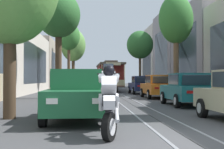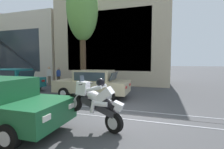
{
  "view_description": "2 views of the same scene",
  "coord_description": "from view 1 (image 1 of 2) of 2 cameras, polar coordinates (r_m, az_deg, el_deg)",
  "views": [
    {
      "loc": [
        -2.11,
        -6.63,
        1.28
      ],
      "look_at": [
        -0.42,
        18.82,
        1.67
      ],
      "focal_mm": 51.83,
      "sensor_mm": 36.0,
      "label": 1
    },
    {
      "loc": [
        -6.15,
        -1.3,
        2.07
      ],
      "look_at": [
        2.06,
        1.3,
        1.4
      ],
      "focal_mm": 26.05,
      "sensor_mm": 36.0,
      "label": 2
    }
  ],
  "objects": [
    {
      "name": "parked_car_navy_fourth_right",
      "position": [
        28.76,
        5.21,
        -1.84
      ],
      "size": [
        2.05,
        4.38,
        1.58
      ],
      "color": "#19234C",
      "rests_on": "ground"
    },
    {
      "name": "parked_car_green_near_left",
      "position": [
        10.17,
        -6.17,
        -3.58
      ],
      "size": [
        2.05,
        4.38,
        1.58
      ],
      "color": "#1E6038",
      "rests_on": "ground"
    },
    {
      "name": "parked_car_black_mid_left",
      "position": [
        21.13,
        -5.1,
        -2.18
      ],
      "size": [
        2.06,
        4.39,
        1.58
      ],
      "color": "black",
      "rests_on": "ground"
    },
    {
      "name": "ground_plane",
      "position": [
        28.74,
        0.41,
        -3.44
      ],
      "size": [
        160.0,
        160.0,
        0.0
      ],
      "primitive_type": "plane",
      "color": "#424244"
    },
    {
      "name": "parked_car_teal_second_right",
      "position": [
        16.19,
        13.2,
        -2.56
      ],
      "size": [
        2.01,
        4.37,
        1.58
      ],
      "color": "#196B70",
      "rests_on": "ground"
    },
    {
      "name": "street_tree_kerb_left_mid",
      "position": [
        33.52,
        -7.62,
        6.5
      ],
      "size": [
        2.25,
        2.06,
        7.1
      ],
      "color": "brown",
      "rests_on": "ground"
    },
    {
      "name": "motorcycle_with_rider",
      "position": [
        7.22,
        -0.57,
        -4.11
      ],
      "size": [
        0.53,
        1.89,
        1.66
      ],
      "color": "black",
      "rests_on": "ground"
    },
    {
      "name": "street_tree_kerb_right_mid",
      "position": [
        43.17,
        4.96,
        5.2
      ],
      "size": [
        3.52,
        3.16,
        7.75
      ],
      "color": "#4C3826",
      "rests_on": "ground"
    },
    {
      "name": "street_tree_kerb_left_second",
      "position": [
        22.58,
        -9.41,
        10.14
      ],
      "size": [
        2.95,
        3.16,
        7.26
      ],
      "color": "#4C3826",
      "rests_on": "ground"
    },
    {
      "name": "street_tree_kerb_left_fourth",
      "position": [
        45.52,
        -6.85,
        5.06
      ],
      "size": [
        3.43,
        3.01,
        8.3
      ],
      "color": "#4C3826",
      "rests_on": "ground"
    },
    {
      "name": "pedestrian_on_left_pavement",
      "position": [
        33.99,
        9.21,
        -1.5
      ],
      "size": [
        0.55,
        0.42,
        1.61
      ],
      "color": "#4C4233",
      "rests_on": "ground"
    },
    {
      "name": "parked_car_black_second_left",
      "position": [
        15.65,
        -5.05,
        -2.64
      ],
      "size": [
        2.05,
        4.38,
        1.58
      ],
      "color": "black",
      "rests_on": "ground"
    },
    {
      "name": "trolley_track_rails",
      "position": [
        32.23,
        -0.05,
        -3.16
      ],
      "size": [
        1.14,
        63.0,
        0.01
      ],
      "color": "gray",
      "rests_on": "ground"
    },
    {
      "name": "street_tree_kerb_right_second",
      "position": [
        26.57,
        11.21,
        9.3
      ],
      "size": [
        2.77,
        2.24,
        8.07
      ],
      "color": "brown",
      "rests_on": "ground"
    },
    {
      "name": "building_facade_right",
      "position": [
        35.86,
        15.69,
        4.41
      ],
      "size": [
        5.19,
        54.7,
        10.43
      ],
      "color": "#BCAD93",
      "rests_on": "ground"
    },
    {
      "name": "cable_car_trolley",
      "position": [
        36.41,
        -0.48,
        -0.29
      ],
      "size": [
        2.79,
        9.17,
        3.28
      ],
      "color": "maroon",
      "rests_on": "ground"
    },
    {
      "name": "parked_car_orange_mid_right",
      "position": [
        22.35,
        8.17,
        -2.11
      ],
      "size": [
        2.01,
        4.37,
        1.58
      ],
      "color": "orange",
      "rests_on": "ground"
    },
    {
      "name": "building_facade_left",
      "position": [
        29.88,
        -19.15,
        4.87
      ],
      "size": [
        5.43,
        54.7,
        10.85
      ],
      "color": "tan",
      "rests_on": "ground"
    }
  ]
}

